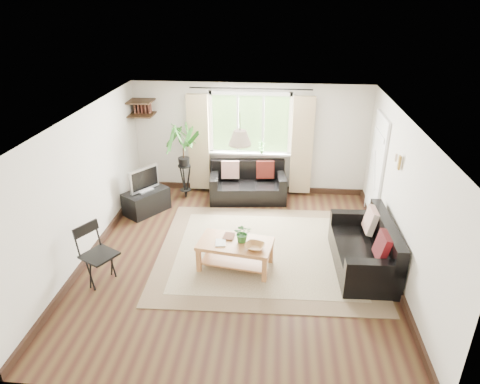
# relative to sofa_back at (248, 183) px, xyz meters

# --- Properties ---
(floor) EXTENTS (5.50, 5.50, 0.00)m
(floor) POSITION_rel_sofa_back_xyz_m (0.01, -2.29, -0.38)
(floor) COLOR black
(floor) RESTS_ON ground
(ceiling) EXTENTS (5.50, 5.50, 0.00)m
(ceiling) POSITION_rel_sofa_back_xyz_m (0.01, -2.29, 2.02)
(ceiling) COLOR white
(ceiling) RESTS_ON floor
(wall_back) EXTENTS (5.00, 0.02, 2.40)m
(wall_back) POSITION_rel_sofa_back_xyz_m (0.01, 0.46, 0.82)
(wall_back) COLOR beige
(wall_back) RESTS_ON floor
(wall_front) EXTENTS (5.00, 0.02, 2.40)m
(wall_front) POSITION_rel_sofa_back_xyz_m (0.01, -5.04, 0.82)
(wall_front) COLOR beige
(wall_front) RESTS_ON floor
(wall_left) EXTENTS (0.02, 5.50, 2.40)m
(wall_left) POSITION_rel_sofa_back_xyz_m (-2.49, -2.29, 0.82)
(wall_left) COLOR beige
(wall_left) RESTS_ON floor
(wall_right) EXTENTS (0.02, 5.50, 2.40)m
(wall_right) POSITION_rel_sofa_back_xyz_m (2.51, -2.29, 0.82)
(wall_right) COLOR beige
(wall_right) RESTS_ON floor
(rug) EXTENTS (3.77, 3.26, 0.02)m
(rug) POSITION_rel_sofa_back_xyz_m (0.48, -2.05, -0.36)
(rug) COLOR #BDB193
(rug) RESTS_ON floor
(window) EXTENTS (2.50, 0.16, 2.16)m
(window) POSITION_rel_sofa_back_xyz_m (0.01, 0.42, 1.17)
(window) COLOR white
(window) RESTS_ON wall_back
(door) EXTENTS (0.06, 0.96, 2.06)m
(door) POSITION_rel_sofa_back_xyz_m (2.48, -0.59, 0.62)
(door) COLOR silver
(door) RESTS_ON wall_right
(corner_shelf) EXTENTS (0.50, 0.50, 0.34)m
(corner_shelf) POSITION_rel_sofa_back_xyz_m (-2.24, 0.21, 1.51)
(corner_shelf) COLOR black
(corner_shelf) RESTS_ON wall_back
(pendant_lamp) EXTENTS (0.36, 0.36, 0.54)m
(pendant_lamp) POSITION_rel_sofa_back_xyz_m (0.01, -1.89, 1.67)
(pendant_lamp) COLOR beige
(pendant_lamp) RESTS_ON ceiling
(wall_sconce) EXTENTS (0.12, 0.12, 0.28)m
(wall_sconce) POSITION_rel_sofa_back_xyz_m (2.44, -1.99, 1.36)
(wall_sconce) COLOR beige
(wall_sconce) RESTS_ON wall_right
(sofa_back) EXTENTS (1.67, 0.95, 0.75)m
(sofa_back) POSITION_rel_sofa_back_xyz_m (0.00, 0.00, 0.00)
(sofa_back) COLOR black
(sofa_back) RESTS_ON floor
(sofa_right) EXTENTS (1.72, 0.91, 0.80)m
(sofa_right) POSITION_rel_sofa_back_xyz_m (2.03, -2.35, 0.02)
(sofa_right) COLOR black
(sofa_right) RESTS_ON floor
(coffee_table) EXTENTS (1.25, 0.81, 0.48)m
(coffee_table) POSITION_rel_sofa_back_xyz_m (-0.00, -2.54, -0.14)
(coffee_table) COLOR #986031
(coffee_table) RESTS_ON floor
(table_plant) EXTENTS (0.31, 0.28, 0.31)m
(table_plant) POSITION_rel_sofa_back_xyz_m (0.11, -2.51, 0.25)
(table_plant) COLOR #296227
(table_plant) RESTS_ON coffee_table
(bowl) EXTENTS (0.37, 0.37, 0.07)m
(bowl) POSITION_rel_sofa_back_xyz_m (0.31, -2.70, 0.14)
(bowl) COLOR olive
(bowl) RESTS_ON coffee_table
(book_a) EXTENTS (0.18, 0.24, 0.02)m
(book_a) POSITION_rel_sofa_back_xyz_m (-0.31, -2.60, 0.11)
(book_a) COLOR white
(book_a) RESTS_ON coffee_table
(book_b) EXTENTS (0.20, 0.25, 0.02)m
(book_b) POSITION_rel_sofa_back_xyz_m (-0.21, -2.38, 0.11)
(book_b) COLOR #573222
(book_b) RESTS_ON coffee_table
(tv_stand) EXTENTS (0.90, 0.99, 0.47)m
(tv_stand) POSITION_rel_sofa_back_xyz_m (-2.00, -0.78, -0.14)
(tv_stand) COLOR black
(tv_stand) RESTS_ON floor
(tv) EXTENTS (0.57, 0.67, 0.51)m
(tv) POSITION_rel_sofa_back_xyz_m (-2.00, -0.78, 0.35)
(tv) COLOR #A5A5AA
(tv) RESTS_ON tv_stand
(palm_stand) EXTENTS (0.63, 0.63, 1.61)m
(palm_stand) POSITION_rel_sofa_back_xyz_m (-1.35, -0.04, 0.43)
(palm_stand) COLOR black
(palm_stand) RESTS_ON floor
(folding_chair) EXTENTS (0.67, 0.67, 0.95)m
(folding_chair) POSITION_rel_sofa_back_xyz_m (-2.00, -3.13, 0.10)
(folding_chair) COLOR black
(folding_chair) RESTS_ON floor
(sill_plant) EXTENTS (0.14, 0.10, 0.27)m
(sill_plant) POSITION_rel_sofa_back_xyz_m (0.26, 0.34, 0.69)
(sill_plant) COLOR #2D6023
(sill_plant) RESTS_ON window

